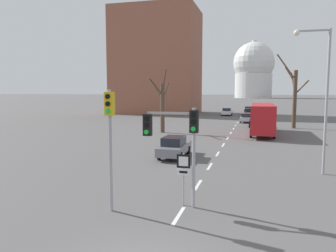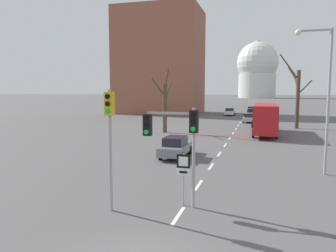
{
  "view_description": "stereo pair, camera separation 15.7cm",
  "coord_description": "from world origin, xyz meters",
  "px_view_note": "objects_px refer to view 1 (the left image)",
  "views": [
    {
      "loc": [
        2.95,
        -7.94,
        5.05
      ],
      "look_at": [
        -0.84,
        5.97,
        3.49
      ],
      "focal_mm": 35.0,
      "sensor_mm": 36.0,
      "label": 1
    },
    {
      "loc": [
        3.1,
        -7.89,
        5.05
      ],
      "look_at": [
        -0.84,
        5.97,
        3.49
      ],
      "focal_mm": 35.0,
      "sensor_mm": 36.0,
      "label": 2
    }
  ],
  "objects_px": {
    "route_sign_post": "(183,170)",
    "street_lamp_right": "(321,87)",
    "sedan_near_left": "(256,121)",
    "sedan_far_left": "(249,112)",
    "traffic_signal_near_left": "(110,127)",
    "sedan_mid_centre": "(246,118)",
    "city_bus": "(263,117)",
    "sedan_far_right": "(249,110)",
    "sedan_near_right": "(174,147)",
    "sedan_distant_centre": "(227,112)",
    "traffic_signal_centre_tall": "(177,132)"
  },
  "relations": [
    {
      "from": "route_sign_post",
      "to": "sedan_far_left",
      "type": "bearing_deg",
      "value": 88.28
    },
    {
      "from": "sedan_far_left",
      "to": "sedan_mid_centre",
      "type": "bearing_deg",
      "value": -90.71
    },
    {
      "from": "street_lamp_right",
      "to": "sedan_far_right",
      "type": "height_order",
      "value": "street_lamp_right"
    },
    {
      "from": "sedan_near_left",
      "to": "city_bus",
      "type": "xyz_separation_m",
      "value": [
        0.77,
        -7.89,
        1.23
      ]
    },
    {
      "from": "traffic_signal_centre_tall",
      "to": "sedan_near_left",
      "type": "xyz_separation_m",
      "value": [
        3.19,
        33.62,
        -2.46
      ]
    },
    {
      "from": "sedan_distant_centre",
      "to": "sedan_near_left",
      "type": "bearing_deg",
      "value": -74.14
    },
    {
      "from": "traffic_signal_near_left",
      "to": "sedan_mid_centre",
      "type": "xyz_separation_m",
      "value": [
        4.21,
        41.06,
        -2.8
      ]
    },
    {
      "from": "traffic_signal_centre_tall",
      "to": "city_bus",
      "type": "xyz_separation_m",
      "value": [
        3.95,
        25.74,
        -1.23
      ]
    },
    {
      "from": "sedan_far_left",
      "to": "sedan_distant_centre",
      "type": "height_order",
      "value": "sedan_far_left"
    },
    {
      "from": "street_lamp_right",
      "to": "sedan_far_left",
      "type": "height_order",
      "value": "street_lamp_right"
    },
    {
      "from": "sedan_far_left",
      "to": "sedan_far_right",
      "type": "xyz_separation_m",
      "value": [
        -0.24,
        5.15,
        0.05
      ]
    },
    {
      "from": "city_bus",
      "to": "route_sign_post",
      "type": "bearing_deg",
      "value": -98.17
    },
    {
      "from": "sedan_near_left",
      "to": "sedan_near_right",
      "type": "xyz_separation_m",
      "value": [
        -5.89,
        -23.27,
        -0.02
      ]
    },
    {
      "from": "sedan_near_right",
      "to": "sedan_far_right",
      "type": "bearing_deg",
      "value": 84.84
    },
    {
      "from": "city_bus",
      "to": "street_lamp_right",
      "type": "bearing_deg",
      "value": -80.62
    },
    {
      "from": "traffic_signal_centre_tall",
      "to": "sedan_mid_centre",
      "type": "xyz_separation_m",
      "value": [
        1.7,
        39.77,
        -2.52
      ]
    },
    {
      "from": "traffic_signal_centre_tall",
      "to": "sedan_mid_centre",
      "type": "height_order",
      "value": "traffic_signal_centre_tall"
    },
    {
      "from": "sedan_far_left",
      "to": "sedan_far_right",
      "type": "bearing_deg",
      "value": 92.7
    },
    {
      "from": "traffic_signal_centre_tall",
      "to": "sedan_far_right",
      "type": "bearing_deg",
      "value": 88.4
    },
    {
      "from": "traffic_signal_centre_tall",
      "to": "sedan_distant_centre",
      "type": "xyz_separation_m",
      "value": [
        -2.6,
        53.97,
        -2.5
      ]
    },
    {
      "from": "route_sign_post",
      "to": "street_lamp_right",
      "type": "height_order",
      "value": "street_lamp_right"
    },
    {
      "from": "sedan_near_left",
      "to": "traffic_signal_centre_tall",
      "type": "bearing_deg",
      "value": -95.41
    },
    {
      "from": "traffic_signal_centre_tall",
      "to": "street_lamp_right",
      "type": "height_order",
      "value": "street_lamp_right"
    },
    {
      "from": "sedan_mid_centre",
      "to": "street_lamp_right",
      "type": "bearing_deg",
      "value": -80.73
    },
    {
      "from": "route_sign_post",
      "to": "city_bus",
      "type": "distance_m",
      "value": 25.86
    },
    {
      "from": "traffic_signal_centre_tall",
      "to": "city_bus",
      "type": "distance_m",
      "value": 26.07
    },
    {
      "from": "traffic_signal_near_left",
      "to": "sedan_mid_centre",
      "type": "distance_m",
      "value": 41.37
    },
    {
      "from": "sedan_near_right",
      "to": "street_lamp_right",
      "type": "bearing_deg",
      "value": -15.36
    },
    {
      "from": "sedan_far_left",
      "to": "sedan_near_left",
      "type": "bearing_deg",
      "value": -86.14
    },
    {
      "from": "sedan_distant_centre",
      "to": "sedan_far_left",
      "type": "bearing_deg",
      "value": -10.26
    },
    {
      "from": "sedan_near_right",
      "to": "sedan_distant_centre",
      "type": "relative_size",
      "value": 1.03
    },
    {
      "from": "sedan_far_right",
      "to": "sedan_distant_centre",
      "type": "xyz_separation_m",
      "value": [
        -4.22,
        -4.34,
        -0.07
      ]
    },
    {
      "from": "traffic_signal_near_left",
      "to": "route_sign_post",
      "type": "distance_m",
      "value": 3.7
    },
    {
      "from": "sedan_far_right",
      "to": "sedan_mid_centre",
      "type": "bearing_deg",
      "value": -89.77
    },
    {
      "from": "traffic_signal_near_left",
      "to": "sedan_far_right",
      "type": "relative_size",
      "value": 1.18
    },
    {
      "from": "sedan_distant_centre",
      "to": "sedan_far_right",
      "type": "bearing_deg",
      "value": 45.8
    },
    {
      "from": "traffic_signal_centre_tall",
      "to": "sedan_far_left",
      "type": "height_order",
      "value": "traffic_signal_centre_tall"
    },
    {
      "from": "sedan_near_left",
      "to": "sedan_far_left",
      "type": "xyz_separation_m",
      "value": [
        -1.32,
        19.54,
        -0.02
      ]
    },
    {
      "from": "route_sign_post",
      "to": "city_bus",
      "type": "height_order",
      "value": "city_bus"
    },
    {
      "from": "route_sign_post",
      "to": "sedan_near_left",
      "type": "height_order",
      "value": "route_sign_post"
    },
    {
      "from": "sedan_near_left",
      "to": "city_bus",
      "type": "bearing_deg",
      "value": -84.44
    },
    {
      "from": "sedan_mid_centre",
      "to": "sedan_far_left",
      "type": "bearing_deg",
      "value": 89.29
    },
    {
      "from": "traffic_signal_near_left",
      "to": "sedan_near_left",
      "type": "xyz_separation_m",
      "value": [
        5.69,
        34.91,
        -2.74
      ]
    },
    {
      "from": "traffic_signal_centre_tall",
      "to": "route_sign_post",
      "type": "relative_size",
      "value": 1.86
    },
    {
      "from": "street_lamp_right",
      "to": "sedan_distant_centre",
      "type": "relative_size",
      "value": 1.95
    },
    {
      "from": "street_lamp_right",
      "to": "traffic_signal_centre_tall",
      "type": "bearing_deg",
      "value": -131.98
    },
    {
      "from": "sedan_near_left",
      "to": "sedan_far_right",
      "type": "bearing_deg",
      "value": 93.62
    },
    {
      "from": "traffic_signal_centre_tall",
      "to": "sedan_near_left",
      "type": "relative_size",
      "value": 1.02
    },
    {
      "from": "route_sign_post",
      "to": "sedan_far_left",
      "type": "height_order",
      "value": "route_sign_post"
    },
    {
      "from": "street_lamp_right",
      "to": "city_bus",
      "type": "bearing_deg",
      "value": 99.38
    }
  ]
}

